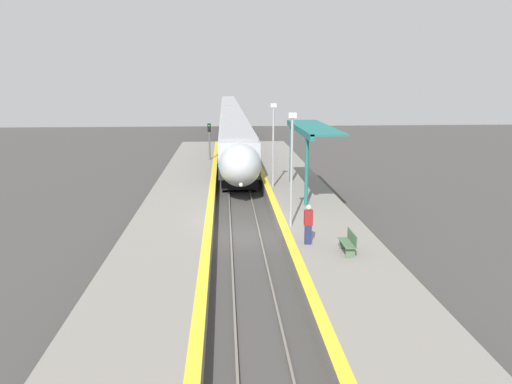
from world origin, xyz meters
name	(u,v)px	position (x,y,z in m)	size (l,w,h in m)	color
ground_plane	(245,236)	(0.00, 0.00, 0.00)	(120.00, 120.00, 0.00)	#423F3D
rail_left	(231,235)	(-0.72, 0.00, 0.07)	(0.08, 90.00, 0.15)	slate
rail_right	(260,235)	(0.72, 0.00, 0.07)	(0.08, 90.00, 0.15)	slate
train	(231,118)	(0.00, 49.12, 2.23)	(2.87, 86.70, 3.88)	black
platform_right	(317,227)	(3.64, 0.00, 0.43)	(4.09, 64.00, 0.87)	gray
platform_left	(172,229)	(-3.62, 0.00, 0.43)	(4.04, 64.00, 0.87)	gray
platform_bench	(349,242)	(3.95, -5.14, 1.33)	(0.44, 1.43, 0.89)	#4C6B4C
person_waiting	(308,224)	(2.50, -3.89, 1.75)	(0.36, 0.22, 1.71)	navy
railway_signal	(209,141)	(-2.27, 19.23, 2.46)	(0.28, 0.28, 3.98)	#59595E
lamppost_near	(292,163)	(2.12, -1.23, 3.93)	(0.36, 0.20, 5.35)	#9E9EA3
lamppost_mid	(273,140)	(2.12, 7.57, 3.93)	(0.36, 0.20, 5.35)	#9E9EA3
station_canopy	(308,131)	(4.05, 5.90, 4.65)	(2.02, 9.38, 4.10)	#1E6B66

